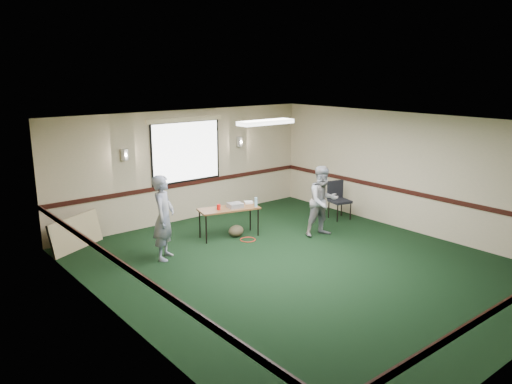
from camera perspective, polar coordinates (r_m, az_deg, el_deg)
ground at (r=9.60m, az=4.97°, el=-8.42°), size 8.00×8.00×0.00m
room_shell at (r=10.71m, az=-2.79°, el=2.79°), size 8.00×8.02×8.00m
folding_table at (r=11.00m, az=-3.11°, el=-2.08°), size 1.42×0.84×0.66m
projector at (r=11.00m, az=-2.40°, el=-1.53°), size 0.35×0.31×0.10m
game_console at (r=11.36m, az=-0.85°, el=-1.18°), size 0.23×0.21×0.05m
red_cup at (r=10.85m, az=-4.29°, el=-1.72°), size 0.08×0.08×0.12m
water_bottle at (r=11.05m, az=-0.01°, el=-1.16°), size 0.06×0.06×0.21m
duffel_bag at (r=11.15m, az=-2.30°, el=-4.47°), size 0.40×0.33×0.26m
cable_coil at (r=10.96m, az=-0.94°, el=-5.46°), size 0.41×0.41×0.02m
folded_table at (r=10.98m, az=-19.90°, el=-4.43°), size 1.29×0.78×0.69m
conference_chair at (r=12.58m, az=9.33°, el=-0.53°), size 0.56×0.57×0.94m
person_left at (r=9.83m, az=-10.49°, el=-2.89°), size 0.72×0.71×1.68m
person_right at (r=11.14m, az=7.64°, el=-1.05°), size 0.88×0.75×1.58m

